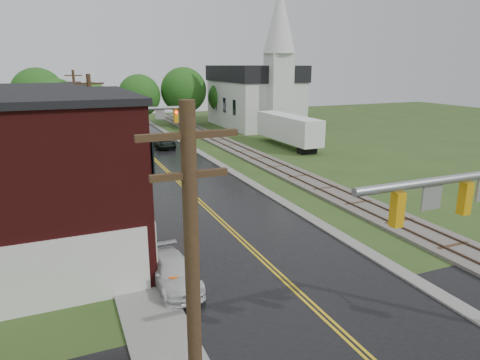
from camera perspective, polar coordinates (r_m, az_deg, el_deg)
main_road at (r=39.24m, az=-9.37°, el=0.85°), size 10.00×90.00×0.02m
curb_right at (r=45.38m, az=-4.27°, el=2.95°), size 0.80×70.00×0.12m
sidewalk_left at (r=33.52m, az=-17.61°, el=-2.15°), size 2.40×50.00×0.12m
yellow_house at (r=33.70m, az=-26.35°, el=2.68°), size 8.00×7.00×6.40m
darkred_building at (r=42.67m, az=-24.34°, el=3.87°), size 7.00×6.00×4.40m
church at (r=67.34m, az=2.36°, el=11.98°), size 10.40×18.40×20.00m
railroad at (r=47.00m, az=1.05°, el=3.55°), size 3.20×80.00×0.30m
traffic_signal_near at (r=15.92m, az=29.30°, el=-3.64°), size 7.34×0.30×7.20m
traffic_signal_far at (r=34.74m, az=-14.11°, el=7.11°), size 7.34×0.43×7.20m
utility_pole_a at (r=8.77m, az=-6.15°, el=-18.54°), size 1.80×0.28×9.00m
utility_pole_b at (r=29.49m, az=-18.88°, el=4.89°), size 1.80×0.28×9.00m
utility_pole_c at (r=51.29m, az=-20.95°, el=8.76°), size 1.80×0.28×9.00m
tree_left_c at (r=47.45m, az=-29.25°, el=7.14°), size 6.00×6.00×7.65m
tree_left_e at (r=53.13m, az=-23.29°, el=8.82°), size 6.40×6.40×8.16m
suv_dark at (r=51.37m, az=-10.30°, el=4.93°), size 2.63×4.90×1.31m
pickup_white at (r=19.63m, az=-8.89°, el=-12.08°), size 1.91×4.47×1.28m
semi_trailer at (r=51.40m, az=6.48°, el=6.87°), size 2.57×11.75×3.74m
construction_barrel at (r=19.03m, az=-8.88°, el=-13.65°), size 0.62×0.62×0.91m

